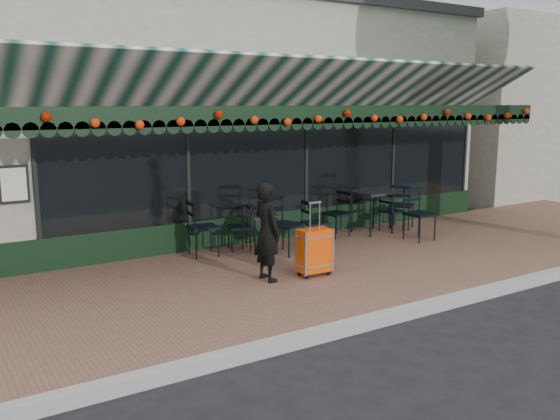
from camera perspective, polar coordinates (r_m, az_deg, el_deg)
ground at (r=7.64m, az=10.94°, el=-10.18°), size 80.00×80.00×0.00m
sidewalk at (r=9.09m, az=2.27°, el=-6.15°), size 18.00×4.00×0.15m
curb at (r=7.56m, az=11.38°, el=-9.81°), size 18.00×0.16×0.15m
restaurant_building at (r=13.93m, az=-11.57°, el=8.55°), size 12.00×9.60×4.50m
neighbor_building_right at (r=22.28m, az=21.70°, el=8.95°), size 12.00×8.00×4.80m
woman at (r=8.35m, az=-1.26°, el=-2.09°), size 0.36×0.53×1.41m
suitcase at (r=8.66m, az=3.33°, el=-3.99°), size 0.48×0.28×1.09m
cafe_table_a at (r=11.54m, az=8.92°, el=1.39°), size 0.66×0.66×0.82m
cafe_table_b at (r=10.06m, az=-1.99°, el=-0.77°), size 0.51×0.51×0.63m
chair_a_left at (r=11.19m, az=5.45°, el=-0.38°), size 0.47×0.47×0.87m
chair_a_right at (r=11.81m, az=10.70°, el=-0.15°), size 0.42×0.42×0.79m
chair_a_front at (r=11.14m, az=13.32°, el=-0.43°), size 0.49×0.49×0.96m
chair_a_extra at (r=12.14m, az=11.64°, el=0.41°), size 0.63×0.63×0.91m
chair_b_left at (r=10.15m, az=-3.94°, el=-1.70°), size 0.49×0.49×0.78m
chair_b_right at (r=10.33m, az=3.46°, el=-1.30°), size 0.47×0.47×0.85m
chair_b_front at (r=9.85m, az=0.57°, el=-1.49°), size 0.63×0.63×0.97m
chair_solo at (r=9.82m, az=-7.40°, el=-1.71°), size 0.52×0.52×0.94m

